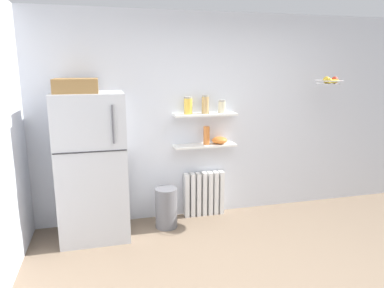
% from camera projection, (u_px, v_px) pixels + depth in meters
% --- Properties ---
extents(ground_plane, '(7.04, 7.04, 0.00)m').
position_uv_depth(ground_plane, '(253.00, 272.00, 3.40)').
color(ground_plane, '#7A6651').
extents(back_wall, '(7.04, 0.10, 2.60)m').
position_uv_depth(back_wall, '(208.00, 117.00, 4.58)').
color(back_wall, silver).
rests_on(back_wall, ground_plane).
extents(refrigerator, '(0.76, 0.68, 1.82)m').
position_uv_depth(refrigerator, '(92.00, 164.00, 3.97)').
color(refrigerator, '#B7BABF').
rests_on(refrigerator, ground_plane).
extents(radiator, '(0.53, 0.12, 0.58)m').
position_uv_depth(radiator, '(204.00, 194.00, 4.66)').
color(radiator, white).
rests_on(radiator, ground_plane).
extents(wall_shelf_lower, '(0.80, 0.22, 0.02)m').
position_uv_depth(wall_shelf_lower, '(205.00, 145.00, 4.49)').
color(wall_shelf_lower, white).
extents(wall_shelf_upper, '(0.80, 0.22, 0.02)m').
position_uv_depth(wall_shelf_upper, '(205.00, 114.00, 4.40)').
color(wall_shelf_upper, white).
extents(storage_jar_0, '(0.10, 0.10, 0.21)m').
position_uv_depth(storage_jar_0, '(188.00, 106.00, 4.32)').
color(storage_jar_0, yellow).
rests_on(storage_jar_0, wall_shelf_upper).
extents(storage_jar_1, '(0.09, 0.09, 0.23)m').
position_uv_depth(storage_jar_1, '(205.00, 104.00, 4.37)').
color(storage_jar_1, tan).
rests_on(storage_jar_1, wall_shelf_upper).
extents(storage_jar_2, '(0.09, 0.09, 0.16)m').
position_uv_depth(storage_jar_2, '(222.00, 107.00, 4.43)').
color(storage_jar_2, beige).
rests_on(storage_jar_2, wall_shelf_upper).
extents(vase, '(0.08, 0.08, 0.23)m').
position_uv_depth(vase, '(207.00, 135.00, 4.46)').
color(vase, '#CC7033').
rests_on(vase, wall_shelf_lower).
extents(shelf_bowl, '(0.20, 0.20, 0.09)m').
position_uv_depth(shelf_bowl, '(220.00, 140.00, 4.52)').
color(shelf_bowl, orange).
rests_on(shelf_bowl, wall_shelf_lower).
extents(trash_bin, '(0.27, 0.27, 0.50)m').
position_uv_depth(trash_bin, '(166.00, 208.00, 4.31)').
color(trash_bin, slate).
rests_on(trash_bin, ground_plane).
extents(hanging_fruit_basket, '(0.35, 0.35, 0.10)m').
position_uv_depth(hanging_fruit_basket, '(329.00, 81.00, 4.39)').
color(hanging_fruit_basket, '#B2B2B7').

